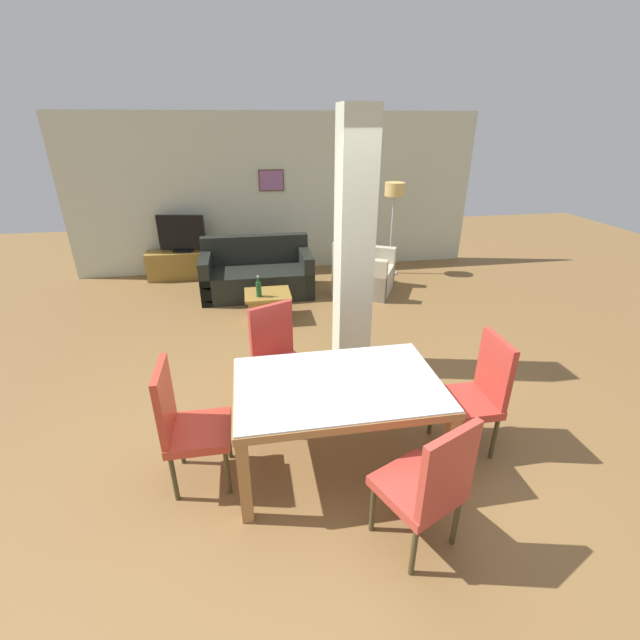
% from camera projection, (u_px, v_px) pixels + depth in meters
% --- Properties ---
extents(ground_plane, '(18.00, 18.00, 0.00)m').
position_uv_depth(ground_plane, '(336.00, 460.00, 3.54)').
color(ground_plane, brown).
extents(back_wall, '(7.20, 0.09, 2.70)m').
position_uv_depth(back_wall, '(278.00, 195.00, 7.59)').
color(back_wall, beige).
rests_on(back_wall, ground_plane).
extents(divider_pillar, '(0.34, 0.37, 2.70)m').
position_uv_depth(divider_pillar, '(354.00, 251.00, 4.33)').
color(divider_pillar, beige).
rests_on(divider_pillar, ground_plane).
extents(dining_table, '(1.56, 1.01, 0.77)m').
position_uv_depth(dining_table, '(338.00, 399.00, 3.28)').
color(dining_table, '#A7733F').
rests_on(dining_table, ground_plane).
extents(dining_chair_far_left, '(0.61, 0.61, 1.02)m').
position_uv_depth(dining_chair_far_left, '(278.00, 355.00, 4.02)').
color(dining_chair_far_left, '#BE3A32').
rests_on(dining_chair_far_left, ground_plane).
extents(dining_chair_head_right, '(0.46, 0.46, 1.02)m').
position_uv_depth(dining_chair_head_right, '(477.00, 391.00, 3.49)').
color(dining_chair_head_right, '#BF372D').
rests_on(dining_chair_head_right, ground_plane).
extents(dining_chair_head_left, '(0.46, 0.46, 1.02)m').
position_uv_depth(dining_chair_head_left, '(186.00, 421.00, 3.13)').
color(dining_chair_head_left, '#C13C2B').
rests_on(dining_chair_head_left, ground_plane).
extents(dining_chair_near_right, '(0.61, 0.61, 1.02)m').
position_uv_depth(dining_chair_near_right, '(429.00, 483.00, 2.60)').
color(dining_chair_near_right, '#BE3E33').
rests_on(dining_chair_near_right, ground_plane).
extents(sofa, '(1.72, 0.93, 0.86)m').
position_uv_depth(sofa, '(257.00, 275.00, 6.86)').
color(sofa, black).
rests_on(sofa, ground_plane).
extents(armchair, '(1.17, 1.18, 0.87)m').
position_uv_depth(armchair, '(362.00, 273.00, 6.94)').
color(armchair, beige).
rests_on(armchair, ground_plane).
extents(coffee_table, '(0.63, 0.54, 0.39)m').
position_uv_depth(coffee_table, '(268.00, 306.00, 5.98)').
color(coffee_table, olive).
rests_on(coffee_table, ground_plane).
extents(bottle, '(0.07, 0.07, 0.29)m').
position_uv_depth(bottle, '(259.00, 289.00, 5.74)').
color(bottle, '#194C23').
rests_on(bottle, coffee_table).
extents(tv_stand, '(1.29, 0.40, 0.48)m').
position_uv_depth(tv_stand, '(186.00, 264.00, 7.55)').
color(tv_stand, olive).
rests_on(tv_stand, ground_plane).
extents(tv_screen, '(0.80, 0.26, 0.62)m').
position_uv_depth(tv_screen, '(182.00, 234.00, 7.32)').
color(tv_screen, black).
rests_on(tv_screen, tv_stand).
extents(floor_lamp, '(0.34, 0.34, 1.60)m').
position_uv_depth(floor_lamp, '(394.00, 198.00, 7.30)').
color(floor_lamp, '#B7B7BC').
rests_on(floor_lamp, ground_plane).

